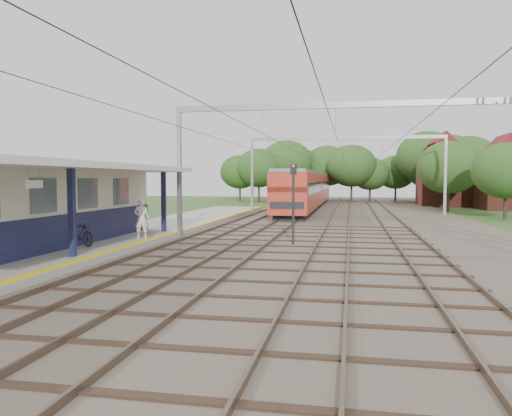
# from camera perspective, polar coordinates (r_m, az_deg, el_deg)

# --- Properties ---
(ground) EXTENTS (160.00, 160.00, 0.00)m
(ground) POSITION_cam_1_polar(r_m,az_deg,el_deg) (11.58, -10.13, -12.56)
(ground) COLOR #2D4C1E
(ground) RESTS_ON ground
(ballast_bed) EXTENTS (18.00, 90.00, 0.10)m
(ballast_bed) POSITION_cam_1_polar(r_m,az_deg,el_deg) (40.51, 10.75, -1.17)
(ballast_bed) COLOR #473D33
(ballast_bed) RESTS_ON ground
(platform) EXTENTS (5.00, 52.00, 0.35)m
(platform) POSITION_cam_1_polar(r_m,az_deg,el_deg) (27.13, -14.39, -3.12)
(platform) COLOR gray
(platform) RESTS_ON ground
(yellow_stripe) EXTENTS (0.45, 52.00, 0.01)m
(yellow_stripe) POSITION_cam_1_polar(r_m,az_deg,el_deg) (26.24, -9.94, -2.88)
(yellow_stripe) COLOR yellow
(yellow_stripe) RESTS_ON platform
(station_building) EXTENTS (3.41, 18.00, 3.40)m
(station_building) POSITION_cam_1_polar(r_m,az_deg,el_deg) (21.67, -25.70, 0.03)
(station_building) COLOR beige
(station_building) RESTS_ON platform
(canopy) EXTENTS (6.40, 20.00, 3.44)m
(canopy) POSITION_cam_1_polar(r_m,az_deg,el_deg) (20.19, -24.97, 4.38)
(canopy) COLOR #13163D
(canopy) RESTS_ON platform
(rail_tracks) EXTENTS (11.80, 88.00, 0.15)m
(rail_tracks) POSITION_cam_1_polar(r_m,az_deg,el_deg) (40.58, 7.22, -0.95)
(rail_tracks) COLOR brown
(rail_tracks) RESTS_ON ballast_bed
(catenary_system) EXTENTS (17.22, 88.00, 7.00)m
(catenary_system) POSITION_cam_1_polar(r_m,az_deg,el_deg) (35.76, 9.85, 7.02)
(catenary_system) COLOR gray
(catenary_system) RESTS_ON ground
(tree_band) EXTENTS (31.72, 30.88, 8.82)m
(tree_band) POSITION_cam_1_polar(r_m,az_deg,el_deg) (67.54, 10.68, 4.72)
(tree_band) COLOR #382619
(tree_band) RESTS_ON ground
(house_far) EXTENTS (8.00, 6.12, 8.66)m
(house_far) POSITION_cam_1_polar(r_m,az_deg,el_deg) (63.54, 21.70, 3.12)
(house_far) COLOR brown
(house_far) RESTS_ON ground
(person) EXTENTS (0.78, 0.60, 1.92)m
(person) POSITION_cam_1_polar(r_m,az_deg,el_deg) (24.02, -12.96, -1.20)
(person) COLOR white
(person) RESTS_ON platform
(bicycle) EXTENTS (1.77, 1.12, 1.03)m
(bicycle) POSITION_cam_1_polar(r_m,az_deg,el_deg) (22.27, -19.49, -2.79)
(bicycle) COLOR black
(bicycle) RESTS_ON platform
(train) EXTENTS (2.93, 36.44, 3.84)m
(train) POSITION_cam_1_polar(r_m,az_deg,el_deg) (53.89, 5.99, 2.19)
(train) COLOR black
(train) RESTS_ON ballast_bed
(signal_post) EXTENTS (0.29, 0.27, 3.87)m
(signal_post) POSITION_cam_1_polar(r_m,az_deg,el_deg) (23.46, 4.29, 1.28)
(signal_post) COLOR black
(signal_post) RESTS_ON ground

